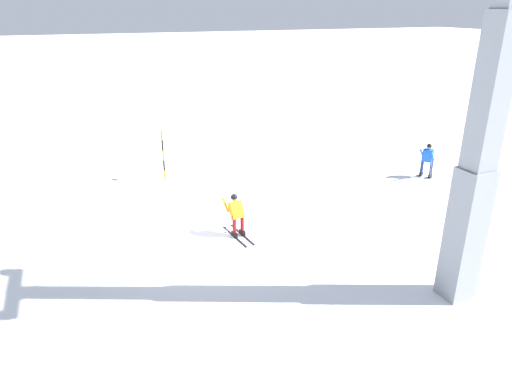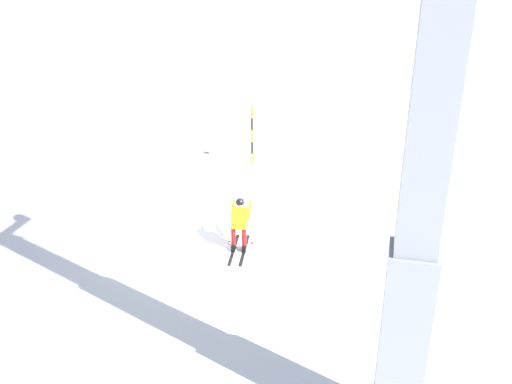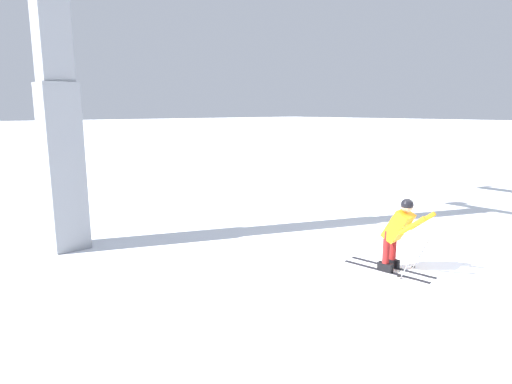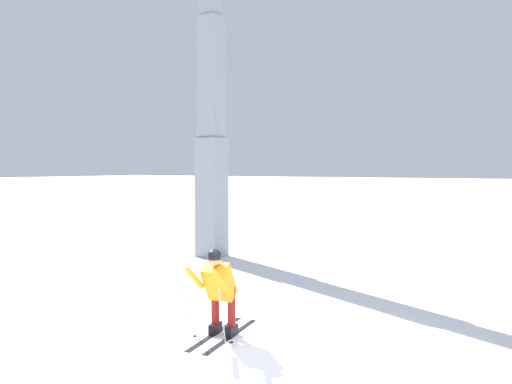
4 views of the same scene
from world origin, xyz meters
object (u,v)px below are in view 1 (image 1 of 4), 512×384
at_px(skier_carving_main, 236,212).
at_px(lift_tower_near, 486,123).
at_px(skier_distant_downhill, 428,158).
at_px(trail_marker_pole, 163,154).

bearing_deg(skier_carving_main, lift_tower_near, 126.80).
bearing_deg(lift_tower_near, skier_distant_downhill, -126.63).
bearing_deg(skier_distant_downhill, skier_carving_main, 11.82).
bearing_deg(trail_marker_pole, lift_tower_near, 114.28).
distance_m(lift_tower_near, skier_distant_downhill, 10.36).
height_order(skier_carving_main, lift_tower_near, lift_tower_near).
relative_size(skier_carving_main, lift_tower_near, 0.16).
bearing_deg(trail_marker_pole, skier_carving_main, 100.40).
height_order(skier_carving_main, skier_distant_downhill, skier_distant_downhill).
height_order(lift_tower_near, trail_marker_pole, lift_tower_near).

